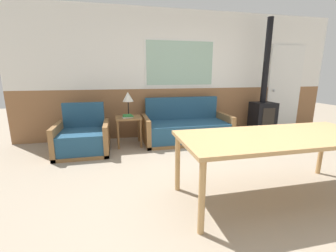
# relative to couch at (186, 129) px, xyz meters

# --- Properties ---
(ground_plane) EXTENTS (16.00, 16.00, 0.00)m
(ground_plane) POSITION_rel_couch_xyz_m (0.12, -2.07, -0.26)
(ground_plane) COLOR gray
(wall_back) EXTENTS (7.20, 0.09, 2.70)m
(wall_back) POSITION_rel_couch_xyz_m (0.12, 0.56, 1.10)
(wall_back) COLOR #8E603D
(wall_back) RESTS_ON ground_plane
(couch) EXTENTS (1.76, 0.85, 0.89)m
(couch) POSITION_rel_couch_xyz_m (0.00, 0.00, 0.00)
(couch) COLOR olive
(couch) RESTS_ON ground_plane
(armchair) EXTENTS (0.90, 0.85, 0.86)m
(armchair) POSITION_rel_couch_xyz_m (-2.01, -0.26, -0.01)
(armchair) COLOR olive
(armchair) RESTS_ON ground_plane
(side_table) EXTENTS (0.48, 0.48, 0.57)m
(side_table) POSITION_rel_couch_xyz_m (-1.18, -0.01, 0.20)
(side_table) COLOR olive
(side_table) RESTS_ON ground_plane
(table_lamp) EXTENTS (0.21, 0.21, 0.47)m
(table_lamp) POSITION_rel_couch_xyz_m (-1.17, 0.07, 0.67)
(table_lamp) COLOR black
(table_lamp) RESTS_ON side_table
(book_stack) EXTENTS (0.21, 0.14, 0.07)m
(book_stack) POSITION_rel_couch_xyz_m (-1.20, -0.10, 0.34)
(book_stack) COLOR white
(book_stack) RESTS_ON side_table
(dining_table) EXTENTS (2.20, 0.91, 0.74)m
(dining_table) POSITION_rel_couch_xyz_m (0.33, -2.32, 0.42)
(dining_table) COLOR tan
(dining_table) RESTS_ON ground_plane
(wood_stove) EXTENTS (0.49, 0.42, 2.53)m
(wood_stove) POSITION_rel_couch_xyz_m (1.83, 0.06, 0.38)
(wood_stove) COLOR black
(wood_stove) RESTS_ON ground_plane
(entry_door) EXTENTS (0.91, 0.09, 2.05)m
(entry_door) POSITION_rel_couch_xyz_m (2.69, 0.50, 0.76)
(entry_door) COLOR white
(entry_door) RESTS_ON ground_plane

